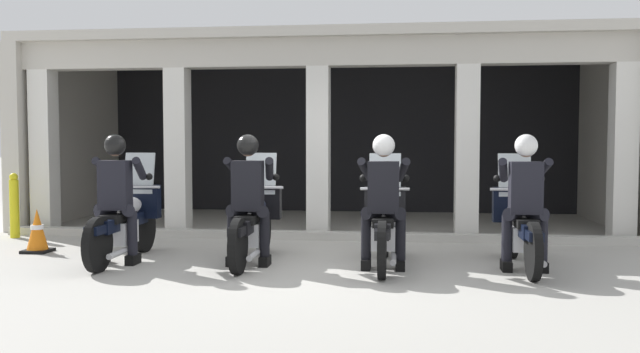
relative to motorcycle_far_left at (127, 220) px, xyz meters
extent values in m
plane|color=#A8A59E|center=(2.43, 3.01, -0.50)|extent=(80.00, 80.00, 0.00)
cube|color=black|center=(2.15, 6.09, 1.05)|extent=(10.22, 0.24, 3.10)
cube|color=#BCB7AD|center=(2.15, 2.46, 2.38)|extent=(10.22, 0.36, 0.44)
cube|color=#BCB7AD|center=(2.15, 4.20, 2.68)|extent=(10.22, 4.18, 0.16)
cube|color=#BCB7AD|center=(-2.86, 4.20, 1.05)|extent=(0.30, 4.18, 3.10)
cube|color=#BCB7AD|center=(7.16, 4.20, 1.05)|extent=(0.30, 4.18, 3.10)
cube|color=silver|center=(-2.46, 2.46, 0.83)|extent=(0.35, 0.36, 2.66)
cube|color=silver|center=(-0.16, 2.46, 0.83)|extent=(0.35, 0.36, 2.66)
cube|color=silver|center=(2.15, 2.46, 0.83)|extent=(0.35, 0.36, 2.66)
cube|color=silver|center=(4.45, 2.46, 0.83)|extent=(0.35, 0.36, 2.66)
cube|color=silver|center=(6.76, 2.46, 0.83)|extent=(0.35, 0.36, 2.66)
cube|color=#B7B5AD|center=(2.15, 1.96, -0.44)|extent=(9.82, 0.24, 0.12)
cylinder|color=black|center=(0.00, 0.58, -0.18)|extent=(0.09, 0.64, 0.64)
cylinder|color=black|center=(0.00, -0.82, -0.18)|extent=(0.09, 0.64, 0.64)
cube|color=black|center=(0.00, 0.58, 0.03)|extent=(0.14, 0.44, 0.08)
cube|color=silver|center=(0.00, -0.17, -0.13)|extent=(0.28, 0.44, 0.28)
cube|color=black|center=(0.00, -0.12, 0.00)|extent=(0.18, 1.24, 0.16)
ellipsoid|color=#B2B2B7|center=(0.00, 0.10, 0.18)|extent=(0.26, 0.48, 0.22)
cube|color=black|center=(0.00, -0.30, 0.07)|extent=(0.24, 0.52, 0.10)
cube|color=black|center=(0.00, -0.76, 0.00)|extent=(0.16, 0.48, 0.10)
cylinder|color=silver|center=(0.00, 0.52, 0.06)|extent=(0.05, 0.24, 0.53)
cube|color=black|center=(0.00, 0.46, 0.20)|extent=(0.52, 0.16, 0.44)
sphere|color=silver|center=(0.00, 0.56, 0.22)|extent=(0.18, 0.18, 0.18)
cube|color=silver|center=(0.00, 0.44, 0.57)|extent=(0.40, 0.14, 0.54)
cylinder|color=silver|center=(0.00, 0.36, 0.40)|extent=(0.62, 0.04, 0.04)
cylinder|color=silver|center=(0.12, -0.52, -0.32)|extent=(0.07, 0.55, 0.07)
cube|color=black|center=(0.00, -0.32, 0.47)|extent=(0.36, 0.22, 0.60)
cube|color=#591414|center=(0.00, -0.20, 0.49)|extent=(0.05, 0.02, 0.32)
sphere|color=#936B51|center=(0.00, -0.30, 0.92)|extent=(0.21, 0.21, 0.21)
sphere|color=black|center=(0.00, -0.30, 0.95)|extent=(0.26, 0.26, 0.26)
cylinder|color=black|center=(0.14, -0.30, 0.16)|extent=(0.26, 0.29, 0.17)
cylinder|color=black|center=(0.20, -0.30, -0.12)|extent=(0.12, 0.12, 0.53)
cube|color=black|center=(0.20, -0.29, -0.44)|extent=(0.11, 0.26, 0.12)
cylinder|color=black|center=(-0.14, -0.30, 0.16)|extent=(0.26, 0.29, 0.17)
cylinder|color=black|center=(-0.20, -0.30, -0.12)|extent=(0.12, 0.12, 0.53)
cube|color=black|center=(-0.20, -0.29, -0.44)|extent=(0.11, 0.26, 0.12)
cylinder|color=black|center=(0.22, -0.09, 0.66)|extent=(0.19, 0.48, 0.31)
sphere|color=black|center=(0.26, 0.12, 0.55)|extent=(0.09, 0.09, 0.09)
cylinder|color=black|center=(-0.22, -0.09, 0.66)|extent=(0.19, 0.48, 0.31)
sphere|color=black|center=(-0.26, 0.12, 0.55)|extent=(0.09, 0.09, 0.09)
cylinder|color=black|center=(1.62, 0.67, -0.18)|extent=(0.09, 0.64, 0.64)
cylinder|color=black|center=(1.62, -0.73, -0.18)|extent=(0.09, 0.64, 0.64)
cube|color=black|center=(1.62, 0.67, 0.03)|extent=(0.14, 0.44, 0.08)
cube|color=silver|center=(1.62, -0.08, -0.13)|extent=(0.28, 0.44, 0.28)
cube|color=black|center=(1.62, -0.03, 0.00)|extent=(0.18, 1.24, 0.16)
ellipsoid|color=#1E2338|center=(1.62, 0.19, 0.18)|extent=(0.26, 0.48, 0.22)
cube|color=black|center=(1.62, -0.21, 0.07)|extent=(0.24, 0.52, 0.10)
cube|color=black|center=(1.62, -0.67, 0.00)|extent=(0.16, 0.48, 0.10)
cylinder|color=silver|center=(1.62, 0.61, 0.06)|extent=(0.05, 0.24, 0.53)
cube|color=black|center=(1.62, 0.55, 0.20)|extent=(0.52, 0.16, 0.44)
sphere|color=silver|center=(1.62, 0.65, 0.22)|extent=(0.18, 0.18, 0.18)
cube|color=silver|center=(1.62, 0.53, 0.57)|extent=(0.40, 0.14, 0.54)
cylinder|color=silver|center=(1.62, 0.45, 0.40)|extent=(0.62, 0.04, 0.04)
cylinder|color=silver|center=(1.74, -0.43, -0.32)|extent=(0.07, 0.55, 0.07)
cube|color=black|center=(1.62, -0.23, 0.47)|extent=(0.36, 0.22, 0.60)
cube|color=#591414|center=(1.62, -0.11, 0.49)|extent=(0.05, 0.02, 0.32)
sphere|color=#936B51|center=(1.62, -0.21, 0.92)|extent=(0.21, 0.21, 0.21)
sphere|color=black|center=(1.62, -0.21, 0.95)|extent=(0.26, 0.26, 0.26)
cylinder|color=black|center=(1.76, -0.21, 0.16)|extent=(0.26, 0.29, 0.17)
cylinder|color=black|center=(1.82, -0.21, -0.12)|extent=(0.12, 0.12, 0.53)
cube|color=black|center=(1.82, -0.20, -0.44)|extent=(0.11, 0.26, 0.12)
cylinder|color=black|center=(1.48, -0.21, 0.16)|extent=(0.26, 0.29, 0.17)
cylinder|color=black|center=(1.42, -0.21, -0.12)|extent=(0.12, 0.12, 0.53)
cube|color=black|center=(1.42, -0.20, -0.44)|extent=(0.11, 0.26, 0.12)
cylinder|color=black|center=(1.84, 0.00, 0.66)|extent=(0.19, 0.48, 0.31)
sphere|color=black|center=(1.88, 0.21, 0.55)|extent=(0.09, 0.09, 0.09)
cylinder|color=black|center=(1.40, 0.00, 0.66)|extent=(0.19, 0.48, 0.31)
sphere|color=black|center=(1.36, 0.21, 0.55)|extent=(0.09, 0.09, 0.09)
cylinder|color=black|center=(3.24, 0.61, -0.18)|extent=(0.09, 0.64, 0.64)
cylinder|color=black|center=(3.24, -0.79, -0.18)|extent=(0.09, 0.64, 0.64)
cube|color=black|center=(3.24, 0.61, 0.03)|extent=(0.14, 0.44, 0.08)
cube|color=silver|center=(3.24, -0.14, -0.13)|extent=(0.28, 0.44, 0.28)
cube|color=black|center=(3.24, -0.09, 0.00)|extent=(0.18, 1.24, 0.16)
ellipsoid|color=#B2B2B7|center=(3.24, 0.13, 0.18)|extent=(0.26, 0.48, 0.22)
cube|color=black|center=(3.24, -0.27, 0.07)|extent=(0.24, 0.52, 0.10)
cube|color=black|center=(3.24, -0.73, 0.00)|extent=(0.16, 0.48, 0.10)
cylinder|color=silver|center=(3.24, 0.55, 0.06)|extent=(0.05, 0.24, 0.53)
cube|color=black|center=(3.24, 0.49, 0.20)|extent=(0.52, 0.16, 0.44)
sphere|color=silver|center=(3.24, 0.59, 0.22)|extent=(0.18, 0.18, 0.18)
cube|color=silver|center=(3.24, 0.47, 0.57)|extent=(0.40, 0.14, 0.54)
cylinder|color=silver|center=(3.24, 0.39, 0.40)|extent=(0.62, 0.04, 0.04)
cylinder|color=silver|center=(3.36, -0.49, -0.32)|extent=(0.07, 0.55, 0.07)
cube|color=black|center=(3.24, -0.29, 0.47)|extent=(0.36, 0.22, 0.60)
cube|color=#14193F|center=(3.24, -0.17, 0.49)|extent=(0.05, 0.02, 0.32)
sphere|color=tan|center=(3.24, -0.27, 0.92)|extent=(0.21, 0.21, 0.21)
sphere|color=silver|center=(3.24, -0.27, 0.95)|extent=(0.26, 0.26, 0.26)
cylinder|color=black|center=(3.38, -0.27, 0.16)|extent=(0.26, 0.29, 0.17)
cylinder|color=black|center=(3.44, -0.27, -0.12)|extent=(0.12, 0.12, 0.53)
cube|color=black|center=(3.44, -0.26, -0.44)|extent=(0.11, 0.26, 0.12)
cylinder|color=black|center=(3.10, -0.27, 0.16)|extent=(0.26, 0.29, 0.17)
cylinder|color=black|center=(3.04, -0.27, -0.12)|extent=(0.12, 0.12, 0.53)
cube|color=black|center=(3.04, -0.26, -0.44)|extent=(0.11, 0.26, 0.12)
cylinder|color=black|center=(3.46, -0.06, 0.66)|extent=(0.19, 0.48, 0.31)
sphere|color=black|center=(3.50, 0.15, 0.55)|extent=(0.09, 0.09, 0.09)
cylinder|color=black|center=(3.02, -0.06, 0.66)|extent=(0.19, 0.48, 0.31)
sphere|color=black|center=(2.98, 0.15, 0.55)|extent=(0.09, 0.09, 0.09)
cylinder|color=black|center=(4.86, 0.71, -0.18)|extent=(0.09, 0.64, 0.64)
cylinder|color=black|center=(4.86, -0.69, -0.18)|extent=(0.09, 0.64, 0.64)
cube|color=black|center=(4.86, 0.71, 0.03)|extent=(0.14, 0.44, 0.08)
cube|color=silver|center=(4.86, -0.04, -0.13)|extent=(0.28, 0.44, 0.28)
cube|color=black|center=(4.86, 0.01, 0.00)|extent=(0.18, 1.24, 0.16)
ellipsoid|color=#B2B2B7|center=(4.86, 0.23, 0.18)|extent=(0.26, 0.48, 0.22)
cube|color=black|center=(4.86, -0.17, 0.07)|extent=(0.24, 0.52, 0.10)
cube|color=black|center=(4.86, -0.63, 0.00)|extent=(0.16, 0.48, 0.10)
cylinder|color=silver|center=(4.86, 0.65, 0.06)|extent=(0.05, 0.24, 0.53)
cube|color=black|center=(4.86, 0.59, 0.20)|extent=(0.52, 0.16, 0.44)
sphere|color=silver|center=(4.86, 0.69, 0.22)|extent=(0.18, 0.18, 0.18)
cube|color=silver|center=(4.86, 0.57, 0.57)|extent=(0.40, 0.14, 0.54)
cylinder|color=silver|center=(4.86, 0.49, 0.40)|extent=(0.62, 0.04, 0.04)
cylinder|color=silver|center=(4.98, -0.39, -0.32)|extent=(0.07, 0.55, 0.07)
cube|color=black|center=(4.86, -0.19, 0.47)|extent=(0.36, 0.22, 0.60)
cube|color=#591414|center=(4.86, -0.07, 0.49)|extent=(0.05, 0.02, 0.32)
sphere|color=tan|center=(4.86, -0.17, 0.92)|extent=(0.21, 0.21, 0.21)
sphere|color=silver|center=(4.86, -0.17, 0.95)|extent=(0.26, 0.26, 0.26)
cylinder|color=black|center=(5.00, -0.17, 0.16)|extent=(0.26, 0.29, 0.17)
cylinder|color=black|center=(5.06, -0.17, -0.12)|extent=(0.12, 0.12, 0.53)
cube|color=black|center=(5.06, -0.16, -0.44)|extent=(0.11, 0.26, 0.12)
cylinder|color=black|center=(4.72, -0.17, 0.16)|extent=(0.26, 0.29, 0.17)
cylinder|color=black|center=(4.66, -0.17, -0.12)|extent=(0.12, 0.12, 0.53)
cube|color=black|center=(4.66, -0.16, -0.44)|extent=(0.11, 0.26, 0.12)
cylinder|color=black|center=(5.08, 0.04, 0.66)|extent=(0.19, 0.48, 0.31)
sphere|color=black|center=(5.12, 0.25, 0.55)|extent=(0.09, 0.09, 0.09)
cylinder|color=black|center=(4.64, 0.04, 0.66)|extent=(0.19, 0.48, 0.31)
sphere|color=black|center=(4.60, 0.25, 0.55)|extent=(0.09, 0.09, 0.09)
cube|color=black|center=(-1.42, 0.38, -0.48)|extent=(0.34, 0.34, 0.04)
cone|color=orange|center=(-1.42, 0.38, -0.19)|extent=(0.28, 0.28, 0.55)
cylinder|color=white|center=(-1.42, 0.38, -0.16)|extent=(0.17, 0.17, 0.06)
cylinder|color=yellow|center=(-2.49, 1.59, -0.05)|extent=(0.14, 0.14, 0.90)
sphere|color=yellow|center=(-2.49, 1.59, 0.44)|extent=(0.13, 0.13, 0.13)
camera|label=1|loc=(3.43, -8.03, 1.03)|focal=37.46mm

